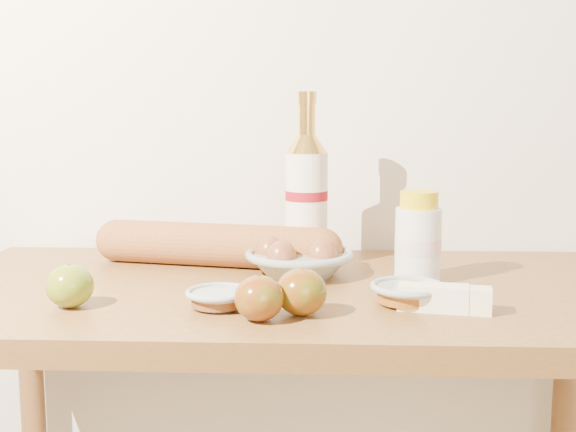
# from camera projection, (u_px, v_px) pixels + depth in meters

# --- Properties ---
(back_wall) EXTENTS (3.50, 0.02, 2.60)m
(back_wall) POSITION_uv_depth(u_px,v_px,m) (296.00, 53.00, 1.46)
(back_wall) COLOR silver
(back_wall) RESTS_ON ground
(table) EXTENTS (1.20, 0.60, 0.90)m
(table) POSITION_uv_depth(u_px,v_px,m) (289.00, 356.00, 1.21)
(table) COLOR olive
(table) RESTS_ON ground
(bourbon_bottle) EXTENTS (0.08, 0.08, 0.32)m
(bourbon_bottle) POSITION_uv_depth(u_px,v_px,m) (307.00, 196.00, 1.32)
(bourbon_bottle) COLOR #F0E3CB
(bourbon_bottle) RESTS_ON table
(cream_bottle) EXTENTS (0.10, 0.10, 0.15)m
(cream_bottle) POSITION_uv_depth(u_px,v_px,m) (418.00, 240.00, 1.21)
(cream_bottle) COLOR white
(cream_bottle) RESTS_ON table
(egg_bowl) EXTENTS (0.23, 0.23, 0.07)m
(egg_bowl) POSITION_uv_depth(u_px,v_px,m) (299.00, 259.00, 1.26)
(egg_bowl) COLOR gray
(egg_bowl) RESTS_ON table
(baguette) EXTENTS (0.48, 0.17, 0.08)m
(baguette) POSITION_uv_depth(u_px,v_px,m) (216.00, 245.00, 1.33)
(baguette) COLOR #AA6934
(baguette) RESTS_ON table
(apple_yellowgreen) EXTENTS (0.09, 0.09, 0.06)m
(apple_yellowgreen) POSITION_uv_depth(u_px,v_px,m) (70.00, 286.00, 1.06)
(apple_yellowgreen) COLOR olive
(apple_yellowgreen) RESTS_ON table
(apple_redgreen_front) EXTENTS (0.08, 0.08, 0.06)m
(apple_redgreen_front) POSITION_uv_depth(u_px,v_px,m) (259.00, 298.00, 0.99)
(apple_redgreen_front) COLOR #96080C
(apple_redgreen_front) RESTS_ON table
(apple_redgreen_right) EXTENTS (0.09, 0.09, 0.07)m
(apple_redgreen_right) POSITION_uv_depth(u_px,v_px,m) (301.00, 292.00, 1.02)
(apple_redgreen_right) COLOR maroon
(apple_redgreen_right) RESTS_ON table
(sugar_bowl) EXTENTS (0.13, 0.13, 0.03)m
(sugar_bowl) POSITION_uv_depth(u_px,v_px,m) (218.00, 298.00, 1.05)
(sugar_bowl) COLOR #929F99
(sugar_bowl) RESTS_ON table
(syrup_bowl) EXTENTS (0.11, 0.11, 0.03)m
(syrup_bowl) POSITION_uv_depth(u_px,v_px,m) (408.00, 293.00, 1.07)
(syrup_bowl) COLOR #8D9A94
(syrup_bowl) RESTS_ON table
(butter_stick) EXTENTS (0.14, 0.06, 0.04)m
(butter_stick) POSITION_uv_depth(u_px,v_px,m) (444.00, 299.00, 1.04)
(butter_stick) COLOR #F0E8B9
(butter_stick) RESTS_ON table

